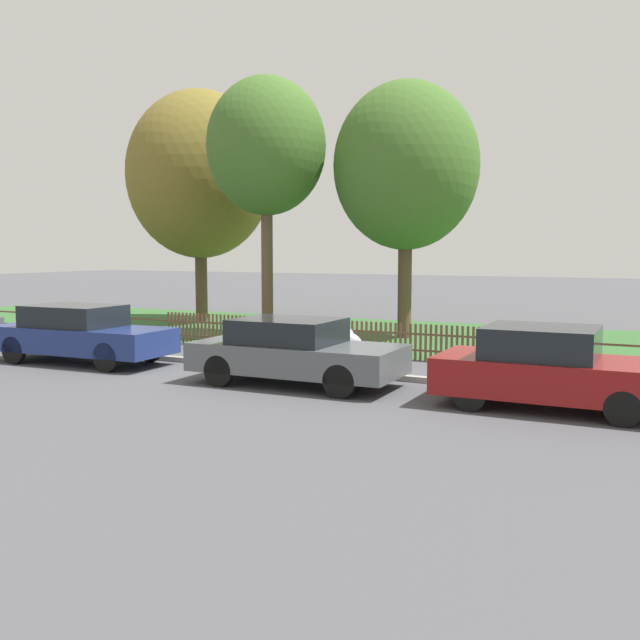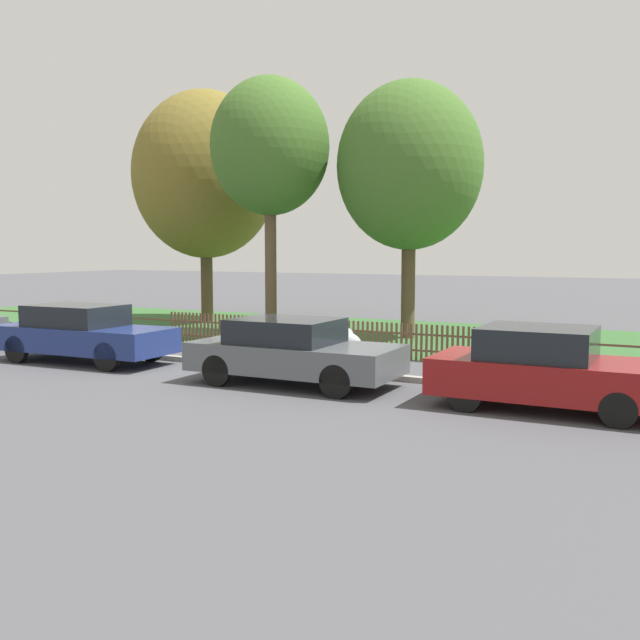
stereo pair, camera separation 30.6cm
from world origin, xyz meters
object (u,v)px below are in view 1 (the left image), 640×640
parked_car_black_saloon (80,333)px  tree_nearest_kerb (200,175)px  parked_car_navy_estate (295,351)px  parked_car_red_compact (549,368)px  tree_mid_park (406,167)px  tree_behind_motorcycle (266,147)px  covered_motorcycle (328,343)px

parked_car_black_saloon → tree_nearest_kerb: size_ratio=0.53×
parked_car_navy_estate → parked_car_red_compact: parked_car_red_compact is taller
parked_car_black_saloon → tree_nearest_kerb: (-3.31, 9.61, 4.82)m
parked_car_red_compact → tree_mid_park: bearing=124.1°
parked_car_black_saloon → tree_behind_motorcycle: (1.26, 6.80, 5.20)m
tree_mid_park → tree_behind_motorcycle: bearing=-161.5°
parked_car_black_saloon → parked_car_red_compact: (10.96, -0.13, -0.02)m
parked_car_black_saloon → covered_motorcycle: parked_car_black_saloon is taller
parked_car_black_saloon → tree_behind_motorcycle: tree_behind_motorcycle is taller
covered_motorcycle → tree_nearest_kerb: tree_nearest_kerb is taller
parked_car_navy_estate → tree_nearest_kerb: bearing=133.0°
tree_nearest_kerb → covered_motorcycle: bearing=-40.6°
covered_motorcycle → tree_behind_motorcycle: (-4.53, 4.98, 5.31)m
tree_behind_motorcycle → tree_mid_park: size_ratio=1.03×
tree_nearest_kerb → tree_behind_motorcycle: size_ratio=1.07×
parked_car_navy_estate → tree_behind_motorcycle: size_ratio=0.53×
covered_motorcycle → tree_behind_motorcycle: 8.58m
tree_mid_park → parked_car_black_saloon: bearing=-123.4°
parked_car_red_compact → tree_behind_motorcycle: size_ratio=0.48×
parked_car_navy_estate → tree_mid_park: (-0.60, 8.33, 4.57)m
parked_car_red_compact → tree_nearest_kerb: bearing=145.9°
tree_nearest_kerb → parked_car_red_compact: bearing=-34.3°
parked_car_navy_estate → tree_mid_park: tree_mid_park is taller
parked_car_navy_estate → tree_nearest_kerb: size_ratio=0.49×
parked_car_red_compact → tree_behind_motorcycle: (-9.69, 6.92, 5.22)m
covered_motorcycle → parked_car_navy_estate: bearing=-88.6°
parked_car_black_saloon → parked_car_navy_estate: parked_car_black_saloon is taller
covered_motorcycle → tree_mid_park: bearing=89.5°
parked_car_black_saloon → tree_mid_park: bearing=54.8°
parked_car_red_compact → covered_motorcycle: parked_car_red_compact is taller
parked_car_navy_estate → covered_motorcycle: bearing=95.0°
tree_nearest_kerb → tree_mid_park: tree_nearest_kerb is taller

